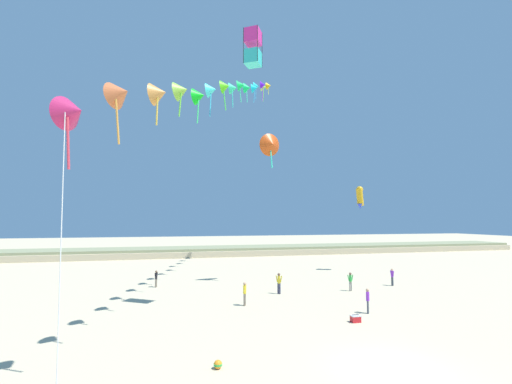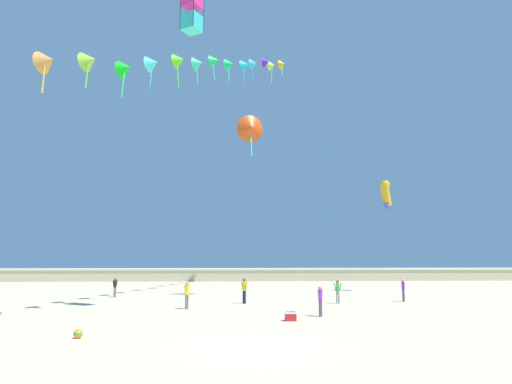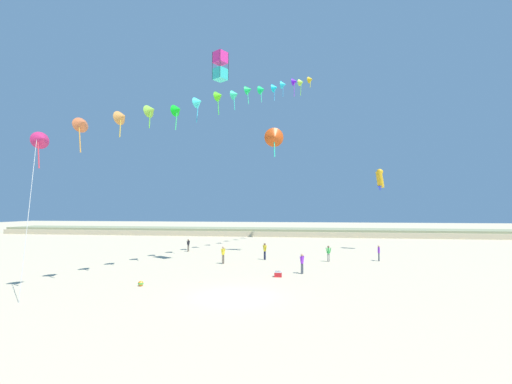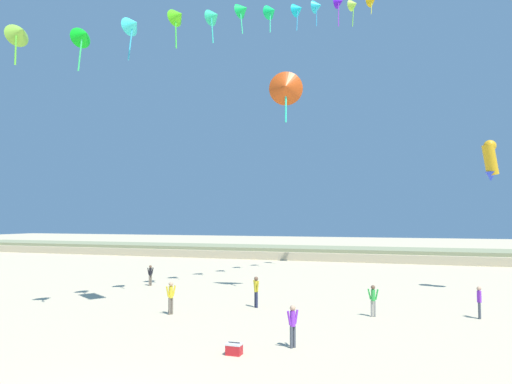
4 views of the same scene
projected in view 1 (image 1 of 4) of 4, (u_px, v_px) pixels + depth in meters
The scene contains 14 objects.
ground_plane at pixel (391, 370), 14.28m from camera, with size 240.00×240.00×0.00m, color beige.
dune_ridge at pixel (222, 251), 61.71m from camera, with size 120.00×9.27×1.41m.
person_near_left at pixel (279, 282), 29.12m from camera, with size 0.50×0.48×1.75m.
person_near_right at pixel (392, 276), 32.71m from camera, with size 0.22×0.57×1.62m.
person_mid_center at pixel (156, 277), 31.97m from camera, with size 0.31×0.52×1.55m.
person_far_left at pixel (368, 299), 23.04m from camera, with size 0.40×0.52×1.65m.
person_far_right at pixel (350, 280), 30.28m from camera, with size 0.56×0.22×1.62m.
person_far_center at pixel (245, 292), 25.12m from camera, with size 0.37×0.56×1.70m.
kite_banner_string at pixel (234, 89), 31.64m from camera, with size 18.51×40.17×27.52m.
large_kite_low_lead at pixel (360, 196), 42.48m from camera, with size 1.42×1.36×2.84m.
large_kite_mid_trail at pixel (271, 145), 34.52m from camera, with size 2.46×1.46×3.59m.
large_kite_high_solo at pixel (253, 48), 24.66m from camera, with size 1.50×1.50×2.64m.
beach_cooler at pixel (356, 319), 21.02m from camera, with size 0.58×0.41×0.46m.
beach_ball at pixel (218, 364), 14.45m from camera, with size 0.36×0.36×0.36m.
Camera 1 is at (-9.05, -13.05, 6.28)m, focal length 24.00 mm.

